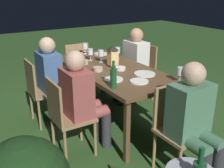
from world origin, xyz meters
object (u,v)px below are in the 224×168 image
(bowl_salad, at_px, (78,55))
(bowl_dip, at_px, (84,62))
(wine_glass_b, at_px, (90,52))
(plate_c, at_px, (101,54))
(chair_side_left_b, at_px, (142,69))
(wine_glass_c, at_px, (85,46))
(dining_table, at_px, (112,72))
(chair_side_right_b, at_px, (41,89))
(plate_d, at_px, (145,74))
(plate_a, at_px, (114,79))
(chair_head_near, at_px, (177,125))
(person_in_green, at_px, (194,119))
(lantern_centerpiece, at_px, (113,55))
(person_in_rust, at_px, (82,97))
(wine_glass_e, at_px, (101,54))
(bowl_olives, at_px, (98,69))
(bowl_bread, at_px, (121,68))
(person_in_blue, at_px, (54,75))
(wine_glass_d, at_px, (117,51))
(chair_side_right_a, at_px, (66,115))
(person_in_cream, at_px, (132,62))
(plate_b, at_px, (139,81))
(chair_head_far, at_px, (75,65))
(green_bottle_on_table, at_px, (113,78))

(bowl_salad, distance_m, bowl_dip, 0.37)
(wine_glass_b, xyz_separation_m, plate_c, (0.23, -0.30, -0.11))
(chair_side_left_b, height_order, wine_glass_c, wine_glass_c)
(chair_side_left_b, bearing_deg, dining_table, 117.30)
(chair_side_right_b, bearing_deg, plate_d, -130.69)
(plate_a, bearing_deg, chair_side_left_b, -51.57)
(chair_head_near, bearing_deg, bowl_dip, 8.53)
(wine_glass_b, bearing_deg, person_in_green, -177.65)
(lantern_centerpiece, bearing_deg, person_in_rust, 125.41)
(wine_glass_e, distance_m, bowl_olives, 0.42)
(chair_head_near, relative_size, plate_d, 3.43)
(chair_side_left_b, bearing_deg, lantern_centerpiece, 115.47)
(person_in_green, bearing_deg, chair_head_near, -0.00)
(bowl_bread, height_order, bowl_dip, bowl_dip)
(wine_glass_b, bearing_deg, person_in_blue, 93.21)
(chair_side_right_b, distance_m, wine_glass_d, 1.19)
(lantern_centerpiece, distance_m, wine_glass_e, 0.25)
(chair_side_right_a, bearing_deg, dining_table, -62.70)
(person_in_green, height_order, bowl_olives, person_in_green)
(person_in_cream, xyz_separation_m, person_in_green, (-1.82, 0.63, 0.00))
(bowl_olives, bearing_deg, wine_glass_b, -16.91)
(chair_side_right_a, bearing_deg, wine_glass_d, -55.93)
(bowl_bread, distance_m, bowl_dip, 0.56)
(chair_head_near, distance_m, wine_glass_c, 2.06)
(person_in_green, relative_size, plate_b, 5.53)
(chair_side_right_a, height_order, lantern_centerpiece, lantern_centerpiece)
(chair_head_far, relative_size, plate_b, 4.19)
(chair_side_right_b, xyz_separation_m, bowl_bread, (-0.57, -0.86, 0.29))
(person_in_cream, xyz_separation_m, bowl_olives, (-0.46, 0.85, 0.14))
(dining_table, height_order, plate_c, plate_c)
(person_in_green, distance_m, plate_b, 0.79)
(chair_side_left_b, xyz_separation_m, person_in_green, (-1.82, 0.83, 0.15))
(chair_head_near, distance_m, bowl_olives, 1.22)
(wine_glass_e, bearing_deg, bowl_salad, 21.74)
(dining_table, xyz_separation_m, chair_side_right_b, (0.43, 0.83, -0.21))
(plate_a, xyz_separation_m, bowl_olives, (0.38, -0.01, 0.02))
(chair_side_left_b, distance_m, wine_glass_e, 0.91)
(person_in_cream, relative_size, person_in_green, 1.00)
(chair_side_right_b, distance_m, bowl_dip, 0.67)
(dining_table, height_order, plate_b, plate_b)
(dining_table, relative_size, chair_head_near, 2.18)
(chair_side_right_b, bearing_deg, bowl_bread, -123.43)
(chair_side_right_b, relative_size, chair_head_far, 1.00)
(chair_head_far, bearing_deg, plate_b, 179.06)
(chair_side_right_b, height_order, plate_c, chair_side_right_b)
(wine_glass_c, bearing_deg, wine_glass_e, 178.58)
(wine_glass_b, bearing_deg, wine_glass_c, -14.80)
(chair_side_left_b, height_order, chair_head_far, same)
(chair_side_left_b, relative_size, green_bottle_on_table, 3.00)
(chair_head_far, distance_m, wine_glass_e, 0.97)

